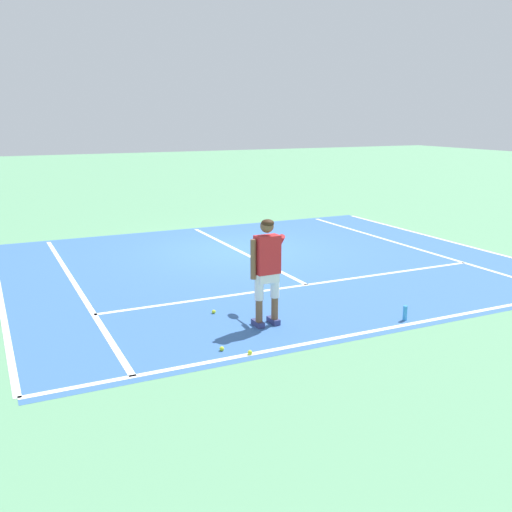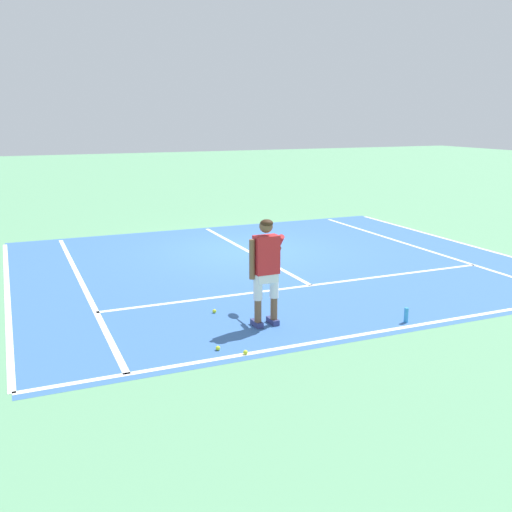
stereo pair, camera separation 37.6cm
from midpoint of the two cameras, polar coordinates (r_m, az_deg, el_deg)
name	(u,v)px [view 1 (the left image)]	position (r m, az deg, el deg)	size (l,w,h in m)	color
ground_plane	(239,251)	(14.41, -2.43, 0.50)	(80.00, 80.00, 0.00)	#609E70
court_inner_surface	(264,264)	(13.15, 0.01, -0.75)	(10.98, 9.44, 0.00)	#3866A8
line_baseline	(392,327)	(9.45, 12.01, -6.83)	(10.98, 0.10, 0.01)	white
line_service	(307,285)	(11.54, 4.04, -2.82)	(8.23, 0.10, 0.01)	white
line_centre_service	(241,252)	(14.32, -2.27, 0.43)	(0.10, 6.40, 0.01)	white
line_singles_left	(76,286)	(12.02, -18.00, -2.79)	(0.10, 9.04, 0.01)	white
line_singles_right	(409,246)	(15.33, 14.02, 0.91)	(0.10, 9.04, 0.01)	white
line_doubles_left	(0,295)	(11.94, -24.54, -3.48)	(0.10, 9.04, 0.01)	white
line_doubles_right	(450,242)	(16.23, 17.78, 1.35)	(0.10, 9.04, 0.01)	white
tennis_player	(267,265)	(9.07, -0.14, -0.87)	(0.63, 1.13, 1.71)	navy
tennis_ball_near_feet	(214,312)	(9.91, -5.24, -5.43)	(0.07, 0.07, 0.07)	#CCE02D
tennis_ball_by_baseline	(250,352)	(8.25, -1.92, -9.39)	(0.07, 0.07, 0.07)	#CCE02D
tennis_ball_mid_court	(222,349)	(8.39, -4.65, -9.01)	(0.07, 0.07, 0.07)	#CCE02D
water_bottle	(405,313)	(9.79, 13.26, -5.45)	(0.07, 0.07, 0.25)	#3393D6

